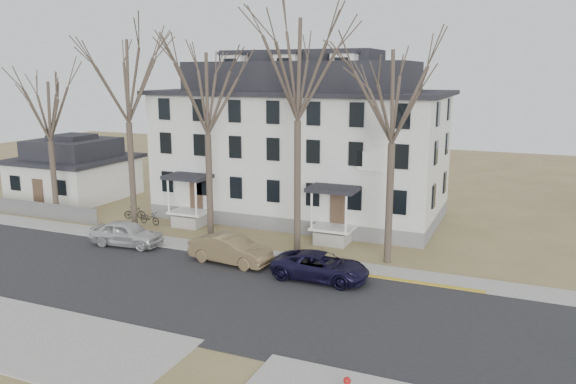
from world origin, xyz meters
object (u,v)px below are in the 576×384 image
at_px(boarding_house, 301,144).
at_px(tree_far_left, 126,75).
at_px(car_silver, 127,234).
at_px(car_tan, 231,250).
at_px(car_navy, 321,267).
at_px(bicycle_right, 135,213).
at_px(tree_center, 298,62).
at_px(tree_mid_right, 394,90).
at_px(bicycle_left, 150,219).
at_px(tree_mid_left, 206,88).
at_px(small_house, 75,171).
at_px(tree_bungalow, 47,107).

relative_size(boarding_house, tree_far_left, 1.52).
bearing_deg(car_silver, car_tan, -97.63).
bearing_deg(car_navy, bicycle_right, 69.77).
height_order(tree_center, car_navy, tree_center).
relative_size(tree_center, car_tan, 3.05).
xyz_separation_m(boarding_house, tree_mid_right, (8.50, -8.15, 4.22)).
bearing_deg(bicycle_left, tree_mid_left, -95.16).
height_order(small_house, car_silver, small_house).
relative_size(boarding_house, car_navy, 4.14).
distance_m(boarding_house, bicycle_right, 13.21).
relative_size(car_navy, bicycle_left, 2.88).
relative_size(car_tan, bicycle_left, 2.77).
bearing_deg(tree_mid_left, car_navy, -24.38).
distance_m(tree_far_left, tree_mid_right, 17.52).
xyz_separation_m(tree_bungalow, car_navy, (21.96, -4.06, -7.42)).
height_order(tree_far_left, tree_mid_right, tree_far_left).
bearing_deg(tree_bungalow, tree_center, 0.00).
distance_m(tree_mid_right, bicycle_left, 19.54).
bearing_deg(boarding_house, tree_far_left, -137.82).
bearing_deg(car_silver, tree_mid_right, -83.13).
bearing_deg(car_silver, boarding_house, -36.61).
distance_m(tree_mid_right, tree_bungalow, 24.54).
height_order(tree_far_left, bicycle_right, tree_far_left).
height_order(small_house, bicycle_right, small_house).
relative_size(boarding_house, bicycle_left, 11.94).
height_order(tree_mid_left, bicycle_left, tree_mid_left).
relative_size(small_house, car_silver, 1.91).
xyz_separation_m(car_tan, car_navy, (5.50, -0.43, -0.10)).
xyz_separation_m(tree_center, tree_bungalow, (-19.00, 0.00, -2.97)).
relative_size(car_silver, bicycle_left, 2.61).
xyz_separation_m(tree_mid_right, bicycle_right, (-19.19, 2.15, -9.14)).
xyz_separation_m(tree_far_left, bicycle_right, (-1.69, 2.15, -9.88)).
bearing_deg(tree_far_left, small_house, 150.61).
bearing_deg(bicycle_left, bicycle_right, 74.02).
xyz_separation_m(car_tan, bicycle_right, (-11.15, 5.78, -0.34)).
distance_m(tree_far_left, tree_mid_left, 6.05).
relative_size(small_house, car_navy, 1.73).
bearing_deg(tree_mid_left, car_tan, -46.42).
distance_m(car_silver, car_navy, 12.98).
bearing_deg(boarding_house, tree_center, -69.80).
distance_m(tree_bungalow, bicycle_right, 9.57).
bearing_deg(small_house, tree_far_left, -29.39).
xyz_separation_m(boarding_house, car_tan, (0.46, -11.79, -4.58)).
relative_size(tree_far_left, bicycle_right, 8.98).
bearing_deg(small_house, tree_mid_left, -20.03).
relative_size(tree_center, bicycle_right, 9.62).
height_order(car_silver, car_navy, car_silver).
xyz_separation_m(tree_center, bicycle_left, (-11.72, 1.29, -10.63)).
xyz_separation_m(tree_mid_left, bicycle_right, (-7.69, 2.15, -9.14)).
bearing_deg(car_navy, car_tan, 85.79).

